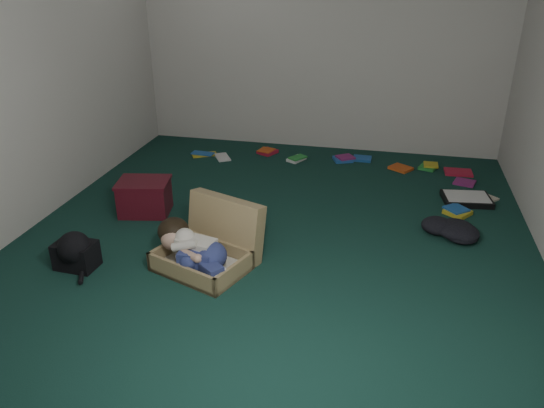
% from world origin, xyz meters
% --- Properties ---
extents(floor, '(4.50, 4.50, 0.00)m').
position_xyz_m(floor, '(0.00, 0.00, 0.00)').
color(floor, '#12342C').
rests_on(floor, ground).
extents(wall_back, '(4.50, 0.00, 4.50)m').
position_xyz_m(wall_back, '(0.00, 2.25, 1.30)').
color(wall_back, silver).
rests_on(wall_back, ground).
extents(wall_front, '(4.50, 0.00, 4.50)m').
position_xyz_m(wall_front, '(0.00, -2.25, 1.30)').
color(wall_front, silver).
rests_on(wall_front, ground).
extents(wall_left, '(0.00, 4.50, 4.50)m').
position_xyz_m(wall_left, '(-2.00, 0.00, 1.30)').
color(wall_left, silver).
rests_on(wall_left, ground).
extents(suitcase, '(0.79, 0.78, 0.45)m').
position_xyz_m(suitcase, '(-0.37, -0.49, 0.14)').
color(suitcase, tan).
rests_on(suitcase, floor).
extents(person, '(0.61, 0.49, 0.28)m').
position_xyz_m(person, '(-0.46, -0.62, 0.18)').
color(person, silver).
rests_on(person, suitcase).
extents(maroon_bin, '(0.49, 0.42, 0.30)m').
position_xyz_m(maroon_bin, '(-1.20, 0.17, 0.15)').
color(maroon_bin, '#4F101A').
rests_on(maroon_bin, floor).
extents(backpack, '(0.37, 0.30, 0.21)m').
position_xyz_m(backpack, '(-1.29, -0.77, 0.11)').
color(backpack, black).
rests_on(backpack, floor).
extents(clothing_pile, '(0.46, 0.40, 0.13)m').
position_xyz_m(clothing_pile, '(1.35, 0.33, 0.06)').
color(clothing_pile, black).
rests_on(clothing_pile, floor).
extents(paper_tray, '(0.45, 0.36, 0.06)m').
position_xyz_m(paper_tray, '(1.55, 1.02, 0.03)').
color(paper_tray, black).
rests_on(paper_tray, floor).
extents(book_scatter, '(3.10, 1.44, 0.02)m').
position_xyz_m(book_scatter, '(0.55, 1.60, 0.01)').
color(book_scatter, gold).
rests_on(book_scatter, floor).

